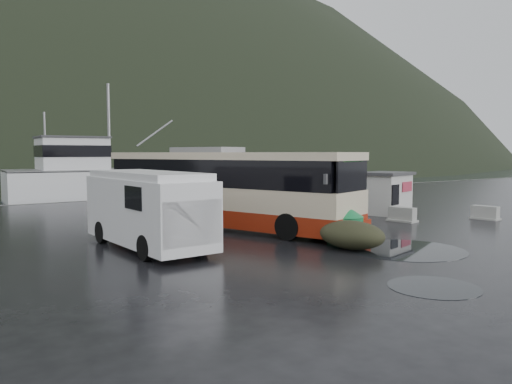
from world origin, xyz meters
TOP-DOWN VIEW (x-y plane):
  - ground at (0.00, 0.00)m, footprint 160.00×160.00m
  - quay_edge at (0.00, 20.00)m, footprint 160.00×0.60m
  - coach_bus at (-1.55, 3.21)m, footprint 7.20×13.71m
  - white_van at (-6.59, 0.44)m, footprint 2.49×6.81m
  - waste_bin_left at (0.20, -2.86)m, footprint 1.16×1.16m
  - waste_bin_right at (2.41, -1.00)m, footprint 1.08×1.08m
  - dome_tent at (-0.65, -4.04)m, footprint 2.09×2.76m
  - ticket_kiosk at (8.66, 2.24)m, footprint 3.53×2.98m
  - jersey_barrier_a at (6.79, -0.43)m, footprint 0.92×1.55m
  - jersey_barrier_b at (11.01, -2.43)m, footprint 0.84×1.48m
  - fishing_trawler at (4.64, 27.31)m, footprint 28.19×7.98m
  - puddles at (1.43, -3.02)m, footprint 9.94×14.96m

SIDE VIEW (x-z plane):
  - ground at x=0.00m, z-range 0.00..0.00m
  - quay_edge at x=0.00m, z-range -0.75..0.75m
  - coach_bus at x=-1.55m, z-range -1.89..1.89m
  - white_van at x=-6.59m, z-range -1.41..1.41m
  - waste_bin_left at x=0.20m, z-range -0.72..0.72m
  - waste_bin_right at x=2.41m, z-range -0.65..0.65m
  - dome_tent at x=-0.65m, z-range -0.51..0.51m
  - ticket_kiosk at x=8.66m, z-range -1.20..1.20m
  - jersey_barrier_a at x=6.79m, z-range -0.37..0.37m
  - jersey_barrier_b at x=11.01m, z-range -0.35..0.35m
  - fishing_trawler at x=4.64m, z-range -5.57..5.57m
  - puddles at x=1.43m, z-range 0.00..0.01m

